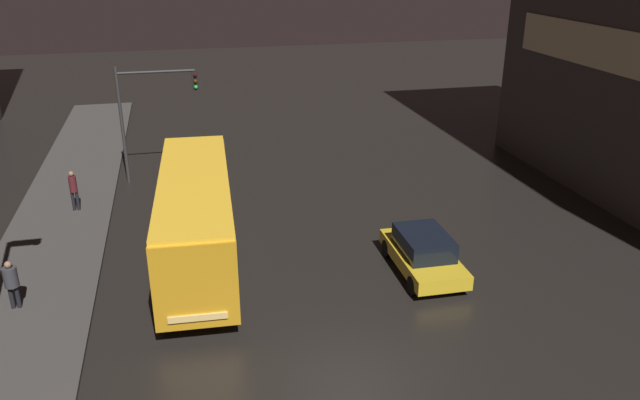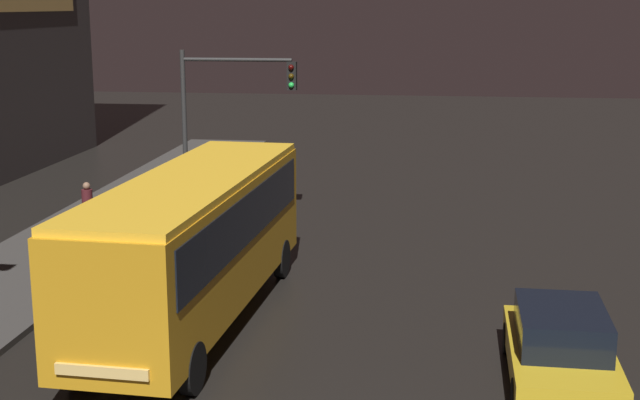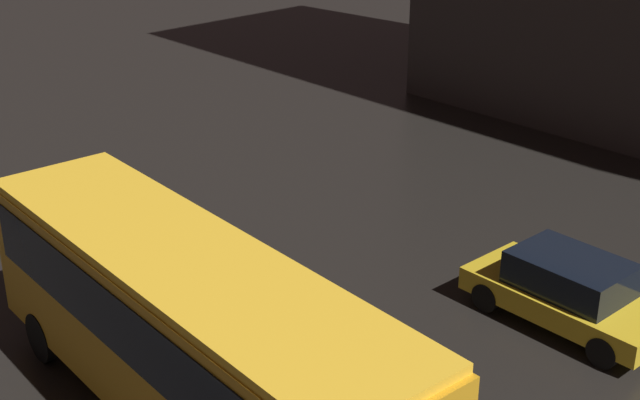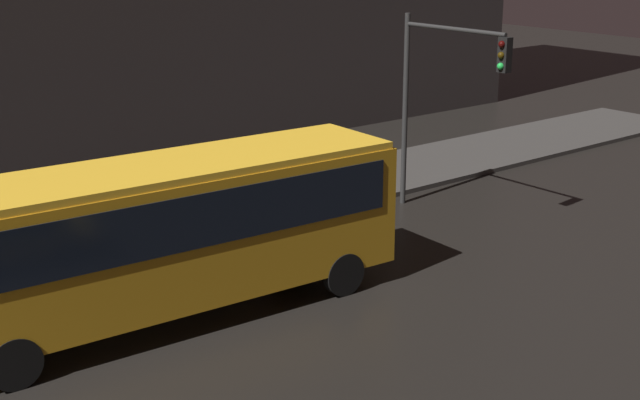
% 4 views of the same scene
% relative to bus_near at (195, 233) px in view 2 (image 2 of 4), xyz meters
% --- Properties ---
extents(sidewalk_left, '(4.00, 48.00, 0.15)m').
position_rel_bus_near_xyz_m(sidewalk_left, '(-5.48, 2.32, -2.01)').
color(sidewalk_left, '#3D3A38').
rests_on(sidewalk_left, ground).
extents(bus_near, '(2.99, 10.34, 3.39)m').
position_rel_bus_near_xyz_m(bus_near, '(0.00, 0.00, 0.00)').
color(bus_near, orange).
rests_on(bus_near, ground).
extents(car_taxi, '(2.00, 4.26, 1.50)m').
position_rel_bus_near_xyz_m(car_taxi, '(7.71, -2.40, -1.32)').
color(car_taxi, gold).
rests_on(car_taxi, ground).
extents(pedestrian_mid, '(0.44, 0.44, 1.78)m').
position_rel_bus_near_xyz_m(pedestrian_mid, '(-4.95, 5.98, -0.91)').
color(pedestrian_mid, black).
rests_on(pedestrian_mid, sidewalk_left).
extents(traffic_light_main, '(3.82, 0.35, 5.64)m').
position_rel_bus_near_xyz_m(traffic_light_main, '(-1.55, 9.53, 1.80)').
color(traffic_light_main, '#2D2D2D').
rests_on(traffic_light_main, ground).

